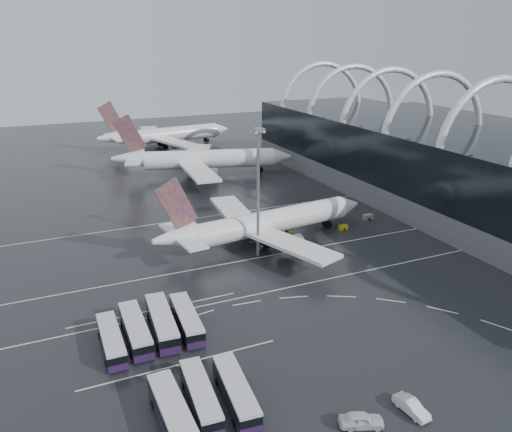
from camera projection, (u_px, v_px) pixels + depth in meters
name	position (u px, v px, depth m)	size (l,w,h in m)	color
ground	(284.00, 283.00, 91.68)	(420.00, 420.00, 0.00)	black
terminal	(463.00, 168.00, 128.59)	(42.00, 160.00, 34.90)	slate
lane_marking_near	(289.00, 287.00, 89.96)	(120.00, 0.25, 0.01)	silver
lane_marking_mid	(258.00, 258.00, 102.01)	(120.00, 0.25, 0.01)	silver
lane_marking_far	(213.00, 216.00, 126.12)	(120.00, 0.25, 0.01)	silver
bus_bay_line_south	(182.00, 364.00, 68.75)	(28.00, 0.25, 0.01)	silver
bus_bay_line_north	(155.00, 310.00, 82.53)	(28.00, 0.25, 0.01)	silver
airliner_main	(263.00, 224.00, 108.17)	(52.02, 45.29, 17.61)	white
airliner_gate_b	(200.00, 160.00, 162.33)	(57.61, 51.08, 20.28)	white
airliner_gate_c	(164.00, 135.00, 203.45)	(56.32, 51.58, 20.05)	white
bus_row_near_a	(111.00, 340.00, 71.44)	(2.94, 12.00, 2.95)	#281239
bus_row_near_b	(135.00, 329.00, 73.79)	(3.22, 12.93, 3.17)	#281239
bus_row_near_c	(162.00, 322.00, 75.59)	(3.98, 13.67, 3.32)	#281239
bus_row_near_d	(187.00, 319.00, 76.61)	(3.59, 12.65, 3.08)	#281239
bus_row_far_a	(174.00, 415.00, 56.94)	(3.31, 13.17, 3.23)	#281239
bus_row_far_b	(201.00, 396.00, 60.30)	(3.57, 12.16, 2.95)	#281239
bus_row_far_c	(236.00, 391.00, 60.98)	(3.84, 12.48, 3.02)	#281239
van_curve_b	(361.00, 420.00, 57.47)	(2.10, 5.23, 1.78)	silver
van_curve_c	(411.00, 407.00, 59.64)	(1.72, 4.92, 1.62)	silver
floodlight_mast	(258.00, 178.00, 97.73)	(2.02, 2.02, 26.34)	gray
gse_cart_belly_a	(343.00, 227.00, 116.95)	(2.03, 1.20, 1.11)	gold
gse_cart_belly_c	(285.00, 229.00, 115.78)	(2.53, 1.49, 1.38)	gold
gse_cart_belly_d	(368.00, 217.00, 123.45)	(2.41, 1.43, 1.32)	slate
gse_cart_belly_e	(282.00, 211.00, 127.76)	(2.25, 1.33, 1.23)	gold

